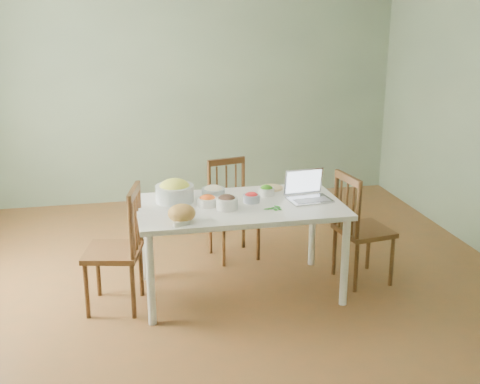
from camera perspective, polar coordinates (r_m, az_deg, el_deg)
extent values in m
cube|color=brown|center=(5.13, -1.36, -8.90)|extent=(5.00, 5.00, 0.00)
cube|color=gray|center=(7.13, -5.21, 9.90)|extent=(5.00, 0.00, 2.70)
cube|color=gray|center=(2.37, 9.70, -5.65)|extent=(5.00, 0.00, 2.70)
ellipsoid|color=#BA7F3C|center=(4.39, -5.50, -1.99)|extent=(0.23, 0.23, 0.13)
cube|color=white|center=(4.33, -5.54, -2.95)|extent=(0.12, 0.08, 0.03)
cylinder|color=beige|center=(5.17, 2.98, 0.39)|extent=(0.22, 0.22, 0.02)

